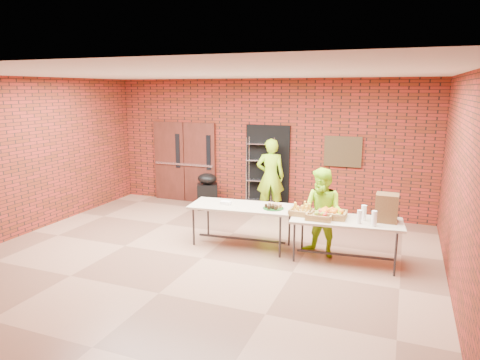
{
  "coord_description": "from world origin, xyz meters",
  "views": [
    {
      "loc": [
        3.23,
        -6.42,
        2.95
      ],
      "look_at": [
        0.18,
        1.4,
        1.16
      ],
      "focal_mm": 32.0,
      "sensor_mm": 36.0,
      "label": 1
    }
  ],
  "objects_px": {
    "table_right": "(346,223)",
    "covered_grill": "(207,191)",
    "wire_rack": "(260,174)",
    "volunteer_man": "(323,213)",
    "table_left": "(241,209)",
    "coffee_dispenser": "(387,208)",
    "volunteer_woman": "(270,177)"
  },
  "relations": [
    {
      "from": "wire_rack",
      "to": "table_right",
      "type": "bearing_deg",
      "value": -56.63
    },
    {
      "from": "coffee_dispenser",
      "to": "wire_rack",
      "type": "bearing_deg",
      "value": 141.66
    },
    {
      "from": "wire_rack",
      "to": "covered_grill",
      "type": "xyz_separation_m",
      "value": [
        -1.25,
        -0.37,
        -0.45
      ]
    },
    {
      "from": "table_left",
      "to": "covered_grill",
      "type": "xyz_separation_m",
      "value": [
        -1.72,
        2.09,
        -0.28
      ]
    },
    {
      "from": "volunteer_woman",
      "to": "volunteer_man",
      "type": "xyz_separation_m",
      "value": [
        1.66,
        -2.19,
        -0.11
      ]
    },
    {
      "from": "covered_grill",
      "to": "volunteer_woman",
      "type": "bearing_deg",
      "value": -19.0
    },
    {
      "from": "table_right",
      "to": "covered_grill",
      "type": "distance_m",
      "value": 4.29
    },
    {
      "from": "table_left",
      "to": "coffee_dispenser",
      "type": "distance_m",
      "value": 2.61
    },
    {
      "from": "coffee_dispenser",
      "to": "volunteer_man",
      "type": "distance_m",
      "value": 1.09
    },
    {
      "from": "table_left",
      "to": "volunteer_man",
      "type": "height_order",
      "value": "volunteer_man"
    },
    {
      "from": "wire_rack",
      "to": "coffee_dispenser",
      "type": "xyz_separation_m",
      "value": [
        3.06,
        -2.42,
        0.1
      ]
    },
    {
      "from": "table_right",
      "to": "volunteer_man",
      "type": "distance_m",
      "value": 0.47
    },
    {
      "from": "coffee_dispenser",
      "to": "table_right",
      "type": "bearing_deg",
      "value": -167.38
    },
    {
      "from": "wire_rack",
      "to": "table_left",
      "type": "relative_size",
      "value": 0.9
    },
    {
      "from": "covered_grill",
      "to": "volunteer_man",
      "type": "height_order",
      "value": "volunteer_man"
    },
    {
      "from": "wire_rack",
      "to": "volunteer_woman",
      "type": "relative_size",
      "value": 0.99
    },
    {
      "from": "wire_rack",
      "to": "volunteer_man",
      "type": "xyz_separation_m",
      "value": [
        1.99,
        -2.41,
        -0.11
      ]
    },
    {
      "from": "table_left",
      "to": "coffee_dispenser",
      "type": "bearing_deg",
      "value": -4.24
    },
    {
      "from": "wire_rack",
      "to": "volunteer_woman",
      "type": "distance_m",
      "value": 0.4
    },
    {
      "from": "table_right",
      "to": "volunteer_woman",
      "type": "distance_m",
      "value": 3.15
    },
    {
      "from": "table_right",
      "to": "volunteer_woman",
      "type": "height_order",
      "value": "volunteer_woman"
    },
    {
      "from": "table_left",
      "to": "table_right",
      "type": "bearing_deg",
      "value": -8.03
    },
    {
      "from": "volunteer_woman",
      "to": "volunteer_man",
      "type": "bearing_deg",
      "value": 108.69
    },
    {
      "from": "table_left",
      "to": "volunteer_woman",
      "type": "xyz_separation_m",
      "value": [
        -0.13,
        2.24,
        0.18
      ]
    },
    {
      "from": "coffee_dispenser",
      "to": "covered_grill",
      "type": "height_order",
      "value": "coffee_dispenser"
    },
    {
      "from": "table_right",
      "to": "table_left",
      "type": "bearing_deg",
      "value": 171.38
    },
    {
      "from": "wire_rack",
      "to": "table_left",
      "type": "bearing_deg",
      "value": -89.44
    },
    {
      "from": "wire_rack",
      "to": "table_left",
      "type": "xyz_separation_m",
      "value": [
        0.47,
        -2.46,
        -0.17
      ]
    },
    {
      "from": "table_right",
      "to": "wire_rack",
      "type": "bearing_deg",
      "value": 127.73
    },
    {
      "from": "wire_rack",
      "to": "table_left",
      "type": "distance_m",
      "value": 2.51
    },
    {
      "from": "wire_rack",
      "to": "volunteer_man",
      "type": "bearing_deg",
      "value": -60.51
    },
    {
      "from": "coffee_dispenser",
      "to": "covered_grill",
      "type": "xyz_separation_m",
      "value": [
        -4.31,
        2.05,
        -0.55
      ]
    }
  ]
}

